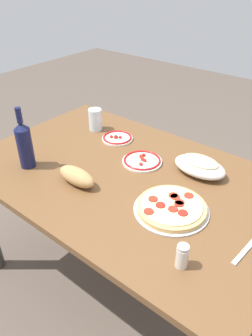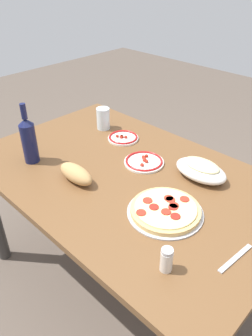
{
  "view_description": "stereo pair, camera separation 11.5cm",
  "coord_description": "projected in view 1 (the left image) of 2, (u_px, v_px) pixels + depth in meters",
  "views": [
    {
      "loc": [
        0.76,
        -0.94,
        1.56
      ],
      "look_at": [
        0.0,
        0.0,
        0.77
      ],
      "focal_mm": 34.53,
      "sensor_mm": 36.0,
      "label": 1
    },
    {
      "loc": [
        0.84,
        -0.86,
        1.56
      ],
      "look_at": [
        0.0,
        0.0,
        0.77
      ],
      "focal_mm": 34.53,
      "sensor_mm": 36.0,
      "label": 2
    }
  ],
  "objects": [
    {
      "name": "side_plate_near",
      "position": [
        117.0,
        138.0,
        1.73
      ],
      "size": [
        0.16,
        0.16,
        0.02
      ],
      "color": "white",
      "rests_on": "dining_table"
    },
    {
      "name": "baked_pasta_dish",
      "position": [
        200.0,
        166.0,
        1.44
      ],
      "size": [
        0.24,
        0.15,
        0.08
      ],
      "color": "white",
      "rests_on": "dining_table"
    },
    {
      "name": "fork_right",
      "position": [
        246.0,
        250.0,
        1.08
      ],
      "size": [
        0.03,
        0.17,
        0.0
      ],
      "primitive_type": "cube",
      "rotation": [
        0.0,
        0.0,
        1.48
      ],
      "color": "#B7B7BC",
      "rests_on": "dining_table"
    },
    {
      "name": "dining_table",
      "position": [
        126.0,
        193.0,
        1.52
      ],
      "size": [
        1.44,
        0.92,
        0.74
      ],
      "color": "brown",
      "rests_on": "ground"
    },
    {
      "name": "wine_bottle",
      "position": [
        24.0,
        144.0,
        1.45
      ],
      "size": [
        0.07,
        0.07,
        0.29
      ],
      "color": "#141942",
      "rests_on": "dining_table"
    },
    {
      "name": "ground_plane",
      "position": [
        126.0,
        279.0,
        1.86
      ],
      "size": [
        8.0,
        8.0,
        0.0
      ],
      "primitive_type": "plane",
      "color": "brown",
      "rests_on": "ground"
    },
    {
      "name": "water_glass",
      "position": [
        95.0,
        120.0,
        1.8
      ],
      "size": [
        0.07,
        0.07,
        0.12
      ],
      "primitive_type": "cylinder",
      "color": "silver",
      "rests_on": "dining_table"
    },
    {
      "name": "side_plate_far",
      "position": [
        142.0,
        161.0,
        1.53
      ],
      "size": [
        0.19,
        0.19,
        0.02
      ],
      "color": "white",
      "rests_on": "dining_table"
    },
    {
      "name": "pepperoni_pizza",
      "position": [
        171.0,
        208.0,
        1.24
      ],
      "size": [
        0.29,
        0.29,
        0.03
      ],
      "color": "#B7B7BC",
      "rests_on": "dining_table"
    },
    {
      "name": "bread_loaf",
      "position": [
        77.0,
        176.0,
        1.38
      ],
      "size": [
        0.19,
        0.08,
        0.07
      ],
      "primitive_type": "ellipsoid",
      "color": "tan",
      "rests_on": "dining_table"
    },
    {
      "name": "spice_shaker",
      "position": [
        182.0,
        256.0,
        1.0
      ],
      "size": [
        0.04,
        0.04,
        0.09
      ],
      "color": "silver",
      "rests_on": "dining_table"
    }
  ]
}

